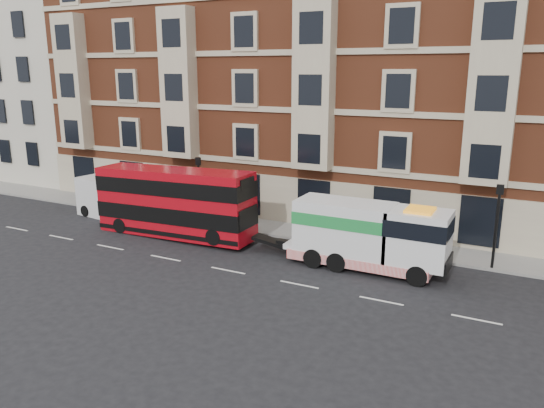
{
  "coord_description": "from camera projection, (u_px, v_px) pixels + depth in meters",
  "views": [
    {
      "loc": [
        13.62,
        -21.58,
        10.0
      ],
      "look_at": [
        0.48,
        4.0,
        2.67
      ],
      "focal_mm": 35.0,
      "sensor_mm": 36.0,
      "label": 1
    }
  ],
  "objects": [
    {
      "name": "ground",
      "position": [
        228.0,
        271.0,
        27.1
      ],
      "size": [
        120.0,
        120.0,
        0.0
      ],
      "primitive_type": "plane",
      "color": "black",
      "rests_on": "ground"
    },
    {
      "name": "double_decker_bus",
      "position": [
        174.0,
        201.0,
        32.15
      ],
      "size": [
        10.32,
        2.37,
        4.18
      ],
      "color": "#A90914",
      "rests_on": "ground"
    },
    {
      "name": "box_van",
      "position": [
        111.0,
        199.0,
        36.64
      ],
      "size": [
        5.36,
        2.72,
        2.67
      ],
      "rotation": [
        0.0,
        0.0,
        -0.13
      ],
      "color": "silver",
      "rests_on": "ground"
    },
    {
      "name": "victorian_terrace",
      "position": [
        343.0,
        68.0,
        37.32
      ],
      "size": [
        45.0,
        12.0,
        20.4
      ],
      "color": "brown",
      "rests_on": "ground"
    },
    {
      "name": "pedestrian",
      "position": [
        144.0,
        202.0,
        36.85
      ],
      "size": [
        0.66,
        0.44,
        1.8
      ],
      "primitive_type": "imported",
      "rotation": [
        0.0,
        0.0,
        -0.02
      ],
      "color": "#1E1933",
      "rests_on": "sidewalk"
    },
    {
      "name": "cream_block",
      "position": [
        35.0,
        87.0,
        50.39
      ],
      "size": [
        16.0,
        10.0,
        16.8
      ],
      "color": "beige",
      "rests_on": "ground"
    },
    {
      "name": "sidewalk",
      "position": [
        291.0,
        231.0,
        33.54
      ],
      "size": [
        90.0,
        3.0,
        0.15
      ],
      "primitive_type": "cube",
      "color": "slate",
      "rests_on": "ground"
    },
    {
      "name": "lamp_post_east",
      "position": [
        497.0,
        220.0,
        26.47
      ],
      "size": [
        0.35,
        0.15,
        4.35
      ],
      "color": "black",
      "rests_on": "sidewalk"
    },
    {
      "name": "tow_truck",
      "position": [
        366.0,
        235.0,
        26.91
      ],
      "size": [
        8.26,
        2.44,
        3.44
      ],
      "color": "silver",
      "rests_on": "ground"
    },
    {
      "name": "lamp_post_west",
      "position": [
        199.0,
        185.0,
        34.44
      ],
      "size": [
        0.35,
        0.15,
        4.35
      ],
      "color": "black",
      "rests_on": "sidewalk"
    }
  ]
}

